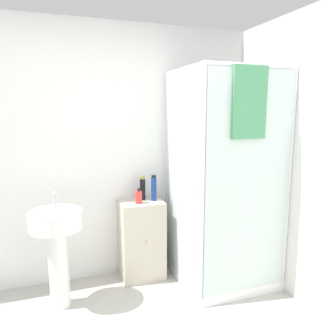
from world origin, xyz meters
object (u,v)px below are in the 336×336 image
(shampoo_bottle_tall_black, at_px, (143,188))
(shampoo_bottle_blue, at_px, (154,188))
(soap_dispenser, at_px, (139,197))
(sink, at_px, (57,239))

(shampoo_bottle_tall_black, xyz_separation_m, shampoo_bottle_blue, (0.10, -0.07, 0.01))
(soap_dispenser, xyz_separation_m, shampoo_bottle_tall_black, (0.07, 0.11, 0.05))
(sink, height_order, shampoo_bottle_blue, shampoo_bottle_blue)
(sink, xyz_separation_m, shampoo_bottle_tall_black, (0.84, 0.32, 0.30))
(sink, bearing_deg, shampoo_bottle_tall_black, 20.86)
(sink, height_order, soap_dispenser, sink)
(shampoo_bottle_tall_black, bearing_deg, soap_dispenser, -122.00)
(soap_dispenser, bearing_deg, shampoo_bottle_tall_black, 58.00)
(shampoo_bottle_tall_black, bearing_deg, sink, -159.14)
(soap_dispenser, bearing_deg, sink, -164.97)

